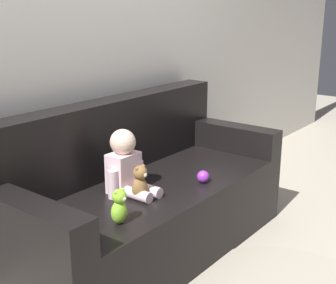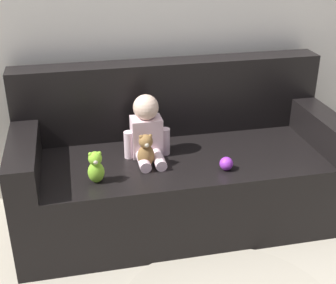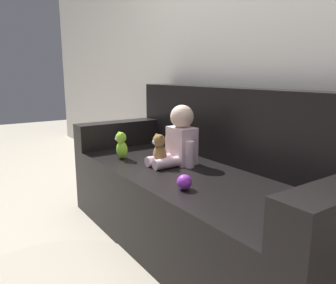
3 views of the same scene
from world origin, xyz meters
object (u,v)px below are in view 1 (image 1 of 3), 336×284
object	(u,v)px
couch	(143,201)
plush_toy_side	(119,207)
teddy_bear_brown	(140,183)
toy_ball	(203,177)
person_baby	(126,167)

from	to	relation	value
couch	plush_toy_side	bearing A→B (deg)	-150.33
couch	teddy_bear_brown	xyz separation A→B (m)	(-0.23, -0.18, 0.23)
couch	toy_ball	bearing A→B (deg)	-56.93
person_baby	toy_ball	distance (m)	0.49
person_baby	teddy_bear_brown	bearing A→B (deg)	-102.93
couch	teddy_bear_brown	bearing A→B (deg)	-142.20
teddy_bear_brown	toy_ball	world-z (taller)	teddy_bear_brown
couch	teddy_bear_brown	world-z (taller)	couch
person_baby	plush_toy_side	world-z (taller)	person_baby
couch	teddy_bear_brown	size ratio (longest dim) A/B	9.73
couch	plush_toy_side	world-z (taller)	couch
plush_toy_side	toy_ball	xyz separation A→B (m)	(0.72, -0.02, -0.05)
person_baby	teddy_bear_brown	xyz separation A→B (m)	(-0.03, -0.13, -0.06)
person_baby	toy_ball	xyz separation A→B (m)	(0.40, -0.26, -0.12)
person_baby	toy_ball	size ratio (longest dim) A/B	4.90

